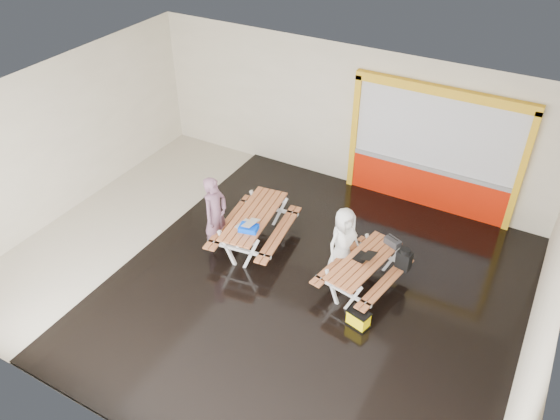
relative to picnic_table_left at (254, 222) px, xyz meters
The scene contains 14 objects.
room 1.43m from the picnic_table_left, 54.45° to the right, with size 10.02×8.02×3.52m.
deck 2.00m from the picnic_table_left, 22.17° to the right, with size 7.50×7.98×0.05m, color black.
kiosk 4.29m from the picnic_table_left, 49.82° to the left, with size 3.88×0.16×3.00m.
picnic_table_left is the anchor object (origin of this frame).
picnic_table_right 2.50m from the picnic_table_left, ahead, with size 1.52×1.99×0.72m.
person_left 0.83m from the picnic_table_left, 146.14° to the right, with size 0.64×0.42×1.75m, color #764F64.
person_right 1.96m from the picnic_table_left, ahead, with size 0.73×0.47×1.49m, color white.
laptop_left 0.48m from the picnic_table_left, 78.77° to the right, with size 0.44×0.41×0.17m.
laptop_right 2.49m from the picnic_table_left, ahead, with size 0.41×0.37×0.15m.
blue_pouch 0.58m from the picnic_table_left, 70.19° to the right, with size 0.37×0.26×0.11m, color #003DEC.
toolbox 2.87m from the picnic_table_left, 11.39° to the left, with size 0.36×0.28×0.19m.
backpack 3.15m from the picnic_table_left, ahead, with size 0.31×0.22×0.47m.
dark_case 2.12m from the picnic_table_left, ahead, with size 0.32×0.24×0.12m, color black.
fluke_bag 3.06m from the picnic_table_left, 21.06° to the right, with size 0.45×0.35×0.34m.
Camera 1 is at (4.40, -6.97, 7.50)m, focal length 35.05 mm.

